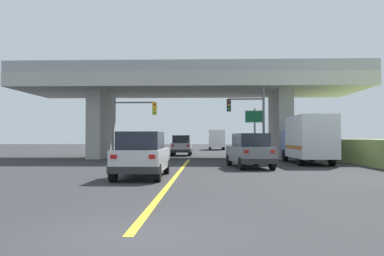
% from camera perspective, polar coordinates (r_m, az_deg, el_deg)
% --- Properties ---
extents(ground, '(160.00, 160.00, 0.00)m').
position_cam_1_polar(ground, '(36.02, -0.23, -4.20)').
color(ground, '#2B2B2D').
extents(overpass_bridge, '(29.27, 9.61, 7.82)m').
position_cam_1_polar(overpass_bridge, '(36.19, -0.23, 4.85)').
color(overpass_bridge, '#B7B5AD').
rests_on(overpass_bridge, ground).
extents(lane_divider_stripe, '(0.20, 25.87, 0.01)m').
position_cam_1_polar(lane_divider_stripe, '(20.27, -1.97, -6.36)').
color(lane_divider_stripe, yellow).
rests_on(lane_divider_stripe, ground).
extents(suv_lead, '(2.04, 4.79, 2.02)m').
position_cam_1_polar(suv_lead, '(18.15, -7.00, -3.72)').
color(suv_lead, silver).
rests_on(suv_lead, ground).
extents(suv_crossing, '(2.56, 4.97, 2.02)m').
position_cam_1_polar(suv_crossing, '(24.26, 8.06, -3.14)').
color(suv_crossing, slate).
rests_on(suv_crossing, ground).
extents(box_truck, '(2.33, 7.24, 3.22)m').
position_cam_1_polar(box_truck, '(28.84, 15.90, -1.49)').
color(box_truck, navy).
rests_on(box_truck, ground).
extents(sedan_oncoming, '(1.95, 4.42, 2.02)m').
position_cam_1_polar(sedan_oncoming, '(40.93, -1.45, -2.45)').
color(sedan_oncoming, silver).
rests_on(sedan_oncoming, ground).
extents(traffic_signal_nearside, '(2.91, 0.36, 5.62)m').
position_cam_1_polar(traffic_signal_nearside, '(31.58, 8.27, 1.74)').
color(traffic_signal_nearside, '#56595E').
rests_on(traffic_signal_nearside, ground).
extents(traffic_signal_farside, '(3.48, 0.36, 5.14)m').
position_cam_1_polar(traffic_signal_farside, '(31.74, -8.87, 1.40)').
color(traffic_signal_farside, '#56595E').
rests_on(traffic_signal_farside, ground).
extents(highway_sign, '(1.55, 0.17, 4.12)m').
position_cam_1_polar(highway_sign, '(33.05, 8.77, 0.79)').
color(highway_sign, slate).
rests_on(highway_sign, ground).
extents(semi_truck_distant, '(2.33, 6.45, 2.93)m').
position_cam_1_polar(semi_truck_distant, '(61.23, 3.45, -1.59)').
color(semi_truck_distant, silver).
rests_on(semi_truck_distant, ground).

